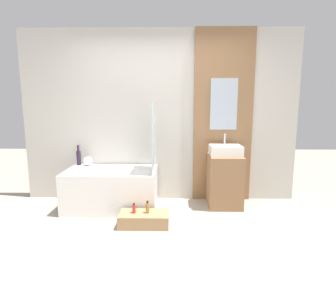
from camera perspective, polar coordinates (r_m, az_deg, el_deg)
name	(u,v)px	position (r m, az deg, el deg)	size (l,w,h in m)	color
ground_plane	(153,253)	(2.90, -3.31, -22.60)	(12.00, 12.00, 0.00)	#A39989
wall_tiled_back	(160,117)	(4.05, -1.84, 5.94)	(4.20, 0.06, 2.60)	beige
wall_wood_accent	(223,116)	(4.07, 11.91, 5.90)	(0.89, 0.04, 2.60)	#8E6642
bathtub	(112,188)	(3.93, -12.12, -9.45)	(1.29, 0.72, 0.57)	white
glass_shower_screen	(153,138)	(3.60, -3.22, 1.40)	(0.01, 0.54, 0.95)	silver
wooden_step_bench	(144,219)	(3.41, -5.24, -15.97)	(0.62, 0.30, 0.16)	#A87F56
vanity_cabinet	(224,181)	(3.97, 12.18, -7.81)	(0.47, 0.48, 0.76)	#8E6642
sink	(225,150)	(3.87, 12.41, -1.35)	(0.45, 0.32, 0.31)	white
vase_tall_dark	(79,157)	(4.24, -18.87, -2.68)	(0.06, 0.06, 0.31)	#2D1E33
vase_round_light	(88,161)	(4.17, -17.05, -3.60)	(0.14, 0.14, 0.14)	white
bottle_soap_primary	(134,209)	(3.37, -7.42, -13.77)	(0.04, 0.04, 0.13)	red
bottle_soap_secondary	(148,208)	(3.34, -4.47, -13.65)	(0.04, 0.04, 0.16)	#B2752D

